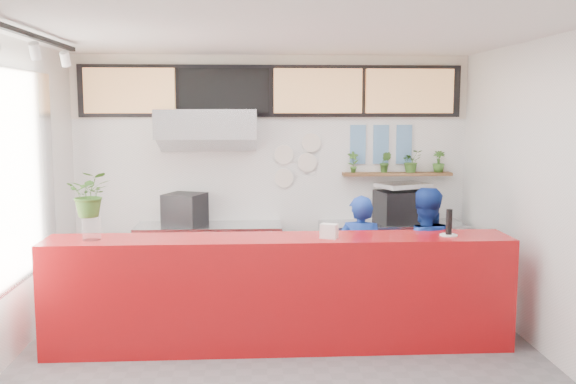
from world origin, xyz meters
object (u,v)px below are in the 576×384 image
(panini_oven, at_px, (185,209))
(staff_right, at_px, (423,259))
(staff_center, at_px, (360,261))
(pepper_mill, at_px, (449,222))
(espresso_machine, at_px, (403,207))
(service_counter, at_px, (280,292))

(panini_oven, relative_size, staff_right, 0.29)
(staff_center, relative_size, pepper_mill, 5.78)
(espresso_machine, bearing_deg, service_counter, -144.28)
(service_counter, distance_m, pepper_mill, 1.79)
(service_counter, relative_size, pepper_mill, 18.33)
(espresso_machine, distance_m, staff_center, 1.46)
(service_counter, xyz_separation_m, panini_oven, (-1.09, 1.80, 0.55))
(espresso_machine, bearing_deg, panini_oven, 167.96)
(espresso_machine, height_order, staff_center, staff_center)
(panini_oven, height_order, staff_center, staff_center)
(service_counter, relative_size, staff_center, 3.17)
(panini_oven, distance_m, staff_right, 2.98)
(staff_center, height_order, staff_right, staff_right)
(service_counter, height_order, staff_center, staff_center)
(staff_right, bearing_deg, panini_oven, -21.52)
(staff_center, bearing_deg, espresso_machine, -107.59)
(panini_oven, height_order, staff_right, staff_right)
(staff_center, bearing_deg, service_counter, 48.20)
(espresso_machine, distance_m, staff_right, 1.39)
(service_counter, relative_size, espresso_machine, 7.09)
(service_counter, relative_size, staff_right, 2.97)
(service_counter, distance_m, espresso_machine, 2.49)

